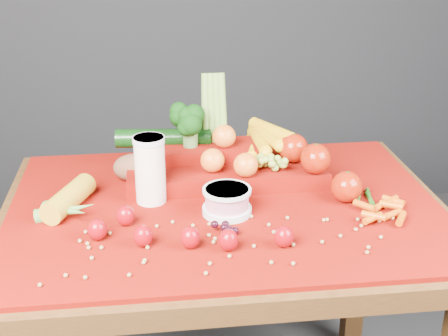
{
  "coord_description": "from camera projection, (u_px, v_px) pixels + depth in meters",
  "views": [
    {
      "loc": [
        -0.17,
        -1.37,
        1.45
      ],
      "look_at": [
        0.0,
        0.02,
        0.85
      ],
      "focal_mm": 50.0,
      "sensor_mm": 36.0,
      "label": 1
    }
  ],
  "objects": [
    {
      "name": "yogurt_bowl",
      "position": [
        227.0,
        200.0,
        1.48
      ],
      "size": [
        0.12,
        0.12,
        0.06
      ],
      "rotation": [
        0.0,
        0.0,
        0.34
      ],
      "color": "silver",
      "rests_on": "red_cloth"
    },
    {
      "name": "green_bean_pile",
      "position": [
        363.0,
        196.0,
        1.56
      ],
      "size": [
        0.14,
        0.12,
        0.01
      ],
      "primitive_type": null,
      "color": "#214F12",
      "rests_on": "red_cloth"
    },
    {
      "name": "potato",
      "position": [
        133.0,
        167.0,
        1.65
      ],
      "size": [
        0.11,
        0.08,
        0.07
      ],
      "primitive_type": "ellipsoid",
      "color": "brown",
      "rests_on": "red_cloth"
    },
    {
      "name": "baby_carrot_pile",
      "position": [
        387.0,
        210.0,
        1.47
      ],
      "size": [
        0.18,
        0.17,
        0.03
      ],
      "primitive_type": null,
      "color": "#BF4A06",
      "rests_on": "red_cloth"
    },
    {
      "name": "red_cloth",
      "position": [
        225.0,
        206.0,
        1.54
      ],
      "size": [
        1.05,
        0.75,
        0.01
      ],
      "primitive_type": "cube",
      "color": "#730503",
      "rests_on": "table"
    },
    {
      "name": "soybean_scatter",
      "position": [
        236.0,
        243.0,
        1.35
      ],
      "size": [
        0.84,
        0.24,
        0.01
      ],
      "primitive_type": null,
      "color": "#9D7C43",
      "rests_on": "red_cloth"
    },
    {
      "name": "table",
      "position": [
        225.0,
        242.0,
        1.58
      ],
      "size": [
        1.1,
        0.8,
        0.75
      ],
      "color": "#311B0B",
      "rests_on": "ground"
    },
    {
      "name": "corn_ear",
      "position": [
        67.0,
        207.0,
        1.47
      ],
      "size": [
        0.24,
        0.26,
        0.06
      ],
      "rotation": [
        0.0,
        0.0,
        1.18
      ],
      "color": "gold",
      "rests_on": "red_cloth"
    },
    {
      "name": "produce_mound",
      "position": [
        233.0,
        158.0,
        1.66
      ],
      "size": [
        0.61,
        0.37,
        0.27
      ],
      "color": "#730503",
      "rests_on": "red_cloth"
    },
    {
      "name": "milk_glass",
      "position": [
        150.0,
        167.0,
        1.52
      ],
      "size": [
        0.08,
        0.08,
        0.17
      ],
      "rotation": [
        0.0,
        0.0,
        -0.19
      ],
      "color": "white",
      "rests_on": "red_cloth"
    },
    {
      "name": "dark_grape_cluster",
      "position": [
        226.0,
        229.0,
        1.39
      ],
      "size": [
        0.06,
        0.05,
        0.03
      ],
      "primitive_type": null,
      "color": "black",
      "rests_on": "red_cloth"
    },
    {
      "name": "strawberry_scatter",
      "position": [
        177.0,
        231.0,
        1.35
      ],
      "size": [
        0.44,
        0.18,
        0.05
      ],
      "color": "#950001",
      "rests_on": "red_cloth"
    }
  ]
}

